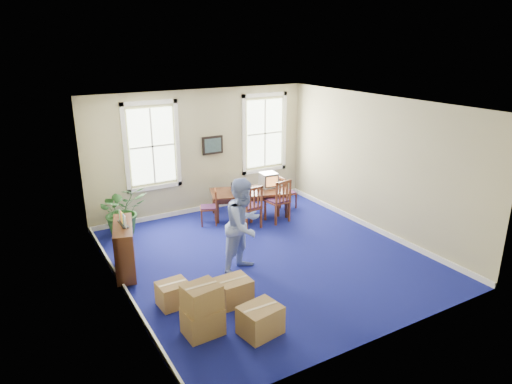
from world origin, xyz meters
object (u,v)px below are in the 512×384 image
conference_table (250,203)px  crt_tv (268,180)px  credenza (125,251)px  cardboard_boxes (212,301)px  chair_near_left (249,206)px  man (244,225)px  potted_plant (123,210)px

conference_table → crt_tv: bearing=22.3°
credenza → cardboard_boxes: 2.52m
chair_near_left → man: (-1.14, -1.84, 0.41)m
crt_tv → potted_plant: (-3.74, 0.36, -0.26)m
conference_table → crt_tv: (0.59, 0.05, 0.53)m
man → cardboard_boxes: man is taller
chair_near_left → man: size_ratio=0.57×
crt_tv → chair_near_left: 1.27m
conference_table → man: (-1.55, -2.51, 0.61)m
man → cardboard_boxes: bearing=-159.2°
crt_tv → potted_plant: size_ratio=0.38×
crt_tv → chair_near_left: (-1.00, -0.72, -0.32)m
conference_table → cardboard_boxes: (-2.89, -3.92, 0.10)m
man → credenza: 2.35m
chair_near_left → potted_plant: size_ratio=0.90×
credenza → cardboard_boxes: credenza is taller
man → conference_table: bearing=32.7°
cardboard_boxes → crt_tv: bearing=48.7°
cardboard_boxes → chair_near_left: bearing=52.5°
crt_tv → cardboard_boxes: (-3.48, -3.96, -0.42)m
crt_tv → man: size_ratio=0.24×
man → crt_tv: bearing=24.5°
man → potted_plant: (-1.60, 2.92, -0.35)m
credenza → potted_plant: 1.98m
chair_near_left → cardboard_boxes: size_ratio=0.70×
conference_table → crt_tv: crt_tv is taller
credenza → conference_table: bearing=37.1°
conference_table → potted_plant: 3.19m
potted_plant → conference_table: bearing=-7.4°
conference_table → crt_tv: size_ratio=4.40×
crt_tv → man: 3.34m
man → potted_plant: size_ratio=1.58×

